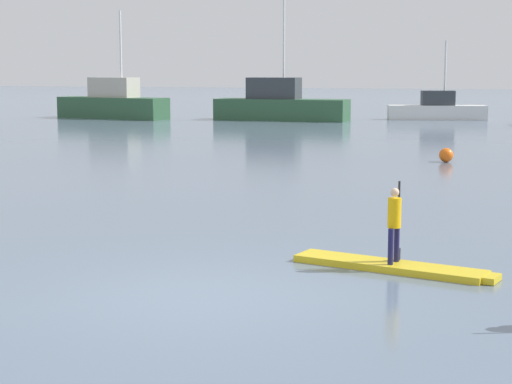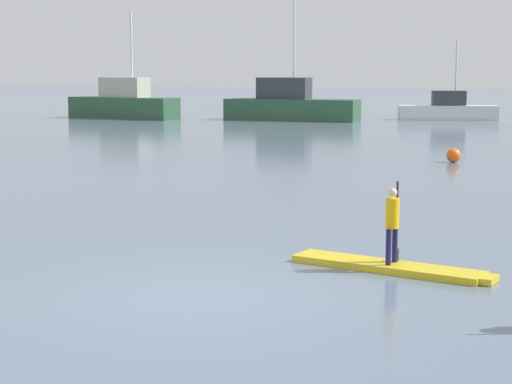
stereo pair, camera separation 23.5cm
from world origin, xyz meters
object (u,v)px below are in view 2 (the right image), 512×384
object	(u,v)px
paddler_child_solo	(393,221)
mooring_buoy_near	(454,155)
paddleboard_near	(391,267)
fishing_boat_green_midground	(448,109)
motor_boat_small_navy	(290,105)
trawler_grey_distant	(124,103)

from	to	relation	value
paddler_child_solo	mooring_buoy_near	distance (m)	15.07
paddleboard_near	fishing_boat_green_midground	world-z (taller)	fishing_boat_green_midground
fishing_boat_green_midground	motor_boat_small_navy	xyz separation A→B (m)	(-8.40, -3.48, 0.28)
trawler_grey_distant	paddler_child_solo	bearing A→B (deg)	-56.33
mooring_buoy_near	trawler_grey_distant	bearing A→B (deg)	139.43
motor_boat_small_navy	mooring_buoy_near	size ratio (longest dim) A/B	17.05
paddler_child_solo	motor_boat_small_navy	bearing A→B (deg)	109.53
paddler_child_solo	trawler_grey_distant	distance (m)	39.94
paddleboard_near	trawler_grey_distant	distance (m)	39.96
motor_boat_small_navy	mooring_buoy_near	world-z (taller)	motor_boat_small_navy
paddleboard_near	motor_boat_small_navy	bearing A→B (deg)	109.53
paddleboard_near	motor_boat_small_navy	distance (m)	36.77
fishing_boat_green_midground	trawler_grey_distant	distance (m)	18.89
mooring_buoy_near	paddleboard_near	bearing A→B (deg)	-86.67
trawler_grey_distant	mooring_buoy_near	world-z (taller)	trawler_grey_distant
paddleboard_near	fishing_boat_green_midground	distance (m)	38.33
paddleboard_near	paddler_child_solo	distance (m)	0.67
motor_boat_small_navy	trawler_grey_distant	world-z (taller)	motor_boat_small_navy
motor_boat_small_navy	fishing_boat_green_midground	bearing A→B (deg)	22.50
paddleboard_near	paddler_child_solo	world-z (taller)	paddler_child_solo
mooring_buoy_near	paddler_child_solo	bearing A→B (deg)	-86.67
paddleboard_near	paddler_child_solo	xyz separation A→B (m)	(-0.00, 0.01, 0.67)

